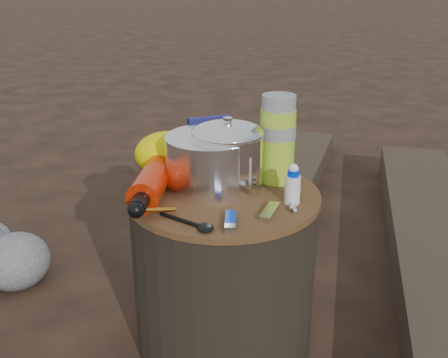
{
  "coord_description": "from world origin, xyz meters",
  "views": [
    {
      "loc": [
        -0.13,
        -1.25,
        0.99
      ],
      "look_at": [
        0.0,
        0.0,
        0.48
      ],
      "focal_mm": 43.66,
      "sensor_mm": 36.0,
      "label": 1
    }
  ],
  "objects": [
    {
      "name": "fuel_bottle",
      "position": [
        -0.17,
        0.01,
        0.48
      ],
      "size": [
        0.14,
        0.33,
        0.08
      ],
      "primitive_type": null,
      "rotation": [
        0.0,
        0.0,
        -0.2
      ],
      "color": "red",
      "rests_on": "stump"
    },
    {
      "name": "lighter",
      "position": [
        -0.0,
        -0.17,
        0.45
      ],
      "size": [
        0.04,
        0.09,
        0.02
      ],
      "primitive_type": "cube",
      "rotation": [
        0.0,
        0.0,
        -0.13
      ],
      "color": "#022FCB",
      "rests_on": "stump"
    },
    {
      "name": "thermos",
      "position": [
        0.15,
        0.07,
        0.56
      ],
      "size": [
        0.09,
        0.09,
        0.23
      ],
      "primitive_type": "cylinder",
      "color": "#9FC729",
      "rests_on": "stump"
    },
    {
      "name": "foil_windscreen",
      "position": [
        -0.03,
        0.04,
        0.51
      ],
      "size": [
        0.23,
        0.23,
        0.14
      ],
      "primitive_type": "cylinder",
      "color": "white",
      "rests_on": "stump"
    },
    {
      "name": "squeeze_bottle",
      "position": [
        0.16,
        -0.08,
        0.49
      ],
      "size": [
        0.04,
        0.04,
        0.09
      ],
      "primitive_type": "cylinder",
      "color": "silver",
      "rests_on": "stump"
    },
    {
      "name": "pot_grabber",
      "position": [
        0.16,
        -0.08,
        0.45
      ],
      "size": [
        0.06,
        0.12,
        0.01
      ],
      "primitive_type": null,
      "rotation": [
        0.0,
        0.0,
        -0.24
      ],
      "color": "silver",
      "rests_on": "stump"
    },
    {
      "name": "multitool",
      "position": [
        0.09,
        -0.13,
        0.45
      ],
      "size": [
        0.06,
        0.09,
        0.01
      ],
      "primitive_type": "cube",
      "rotation": [
        0.0,
        0.0,
        -0.45
      ],
      "color": "silver",
      "rests_on": "stump"
    },
    {
      "name": "camping_pot",
      "position": [
        0.01,
        0.03,
        0.53
      ],
      "size": [
        0.18,
        0.18,
        0.18
      ],
      "primitive_type": "cylinder",
      "color": "silver",
      "rests_on": "stump"
    },
    {
      "name": "food_pouch",
      "position": [
        -0.02,
        0.17,
        0.52
      ],
      "size": [
        0.12,
        0.05,
        0.15
      ],
      "primitive_type": "cube",
      "rotation": [
        0.0,
        0.0,
        0.24
      ],
      "color": "#161458",
      "rests_on": "stump"
    },
    {
      "name": "travel_mug",
      "position": [
        0.15,
        0.11,
        0.49
      ],
      "size": [
        0.07,
        0.07,
        0.11
      ],
      "primitive_type": "cylinder",
      "color": "black",
      "rests_on": "stump"
    },
    {
      "name": "log_main",
      "position": [
        0.76,
        0.32,
        0.07
      ],
      "size": [
        0.81,
        1.7,
        0.14
      ],
      "primitive_type": "cube",
      "rotation": [
        0.0,
        0.0,
        -0.32
      ],
      "color": "#34291F",
      "rests_on": "ground"
    },
    {
      "name": "stump",
      "position": [
        0.0,
        0.0,
        0.22
      ],
      "size": [
        0.48,
        0.48,
        0.44
      ],
      "primitive_type": "cylinder",
      "color": "black",
      "rests_on": "ground"
    },
    {
      "name": "log_small",
      "position": [
        0.41,
        1.0,
        0.05
      ],
      "size": [
        0.7,
        1.21,
        0.1
      ],
      "primitive_type": "cube",
      "rotation": [
        0.0,
        0.0,
        -0.42
      ],
      "color": "#34291F",
      "rests_on": "ground"
    },
    {
      "name": "stuff_sack",
      "position": [
        -0.14,
        0.15,
        0.5
      ],
      "size": [
        0.17,
        0.14,
        0.12
      ],
      "primitive_type": "ellipsoid",
      "color": "#E9D400",
      "rests_on": "stump"
    },
    {
      "name": "spork",
      "position": [
        -0.11,
        -0.15,
        0.45
      ],
      "size": [
        0.13,
        0.11,
        0.01
      ],
      "primitive_type": null,
      "rotation": [
        0.0,
        0.0,
        0.86
      ],
      "color": "black",
      "rests_on": "stump"
    },
    {
      "name": "ground",
      "position": [
        0.0,
        0.0,
        0.0
      ],
      "size": [
        60.0,
        60.0,
        0.0
      ],
      "primitive_type": "plane",
      "color": "#2F1F16",
      "rests_on": "ground"
    }
  ]
}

